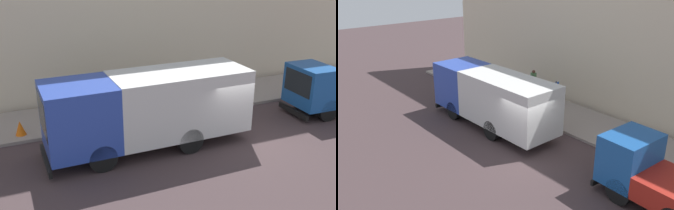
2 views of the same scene
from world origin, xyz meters
The scene contains 10 objects.
ground centered at (0.00, 0.00, 0.00)m, with size 80.00×80.00×0.00m, color #403133.
sidewalk centered at (4.76, 0.00, 0.07)m, with size 3.51×30.00×0.14m, color gray.
building_facade centered at (7.01, 0.00, 6.05)m, with size 0.50×30.00×12.10m, color beige.
large_utility_truck centered at (0.76, 3.49, 1.70)m, with size 2.48×7.96×2.97m.
small_flatbed_truck centered at (0.96, -5.79, 1.13)m, with size 2.29×5.10×2.37m.
pedestrian_walking centered at (4.55, 4.90, 1.00)m, with size 0.43×0.43×1.64m.
pedestrian_standing centered at (3.72, 3.41, 1.05)m, with size 0.40×0.40×1.71m.
pedestrian_third centered at (5.54, 5.33, 1.04)m, with size 0.51×0.51×1.71m.
traffic_cone_orange centered at (3.63, 8.07, 0.44)m, with size 0.43×0.43×0.62m, color orange.
street_sign_post centered at (3.44, 1.48, 1.52)m, with size 0.44×0.08×2.33m.
Camera 2 is at (-10.45, -11.08, 8.31)m, focal length 39.91 mm.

